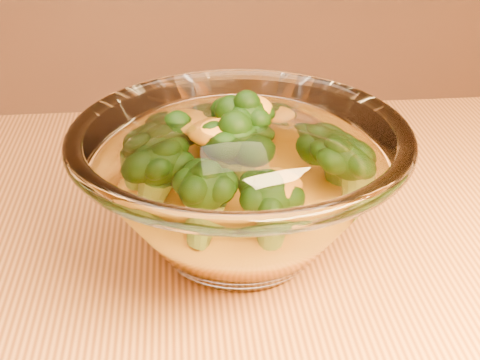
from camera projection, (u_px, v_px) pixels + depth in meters
name	position (u px, v px, depth m)	size (l,w,h in m)	color
glass_bowl	(240.00, 186.00, 0.49)	(0.25, 0.25, 0.11)	white
cheese_sauce	(240.00, 213.00, 0.50)	(0.13, 0.13, 0.04)	orange
broccoli_heap	(230.00, 159.00, 0.49)	(0.17, 0.15, 0.08)	black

